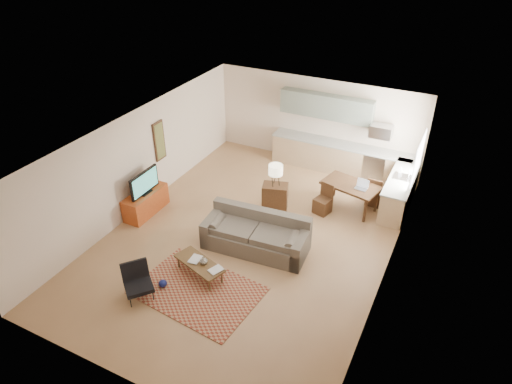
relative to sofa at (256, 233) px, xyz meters
The scene contains 25 objects.
room 1.01m from the sofa, 132.75° to the left, with size 9.00×9.00×9.00m.
kitchen_counter_back 4.55m from the sofa, 82.44° to the left, with size 4.26×0.64×0.92m, color tan, non-canonical shape.
kitchen_counter_right 4.24m from the sofa, 51.69° to the left, with size 0.64×2.26×0.92m, color tan, non-canonical shape.
kitchen_range 4.82m from the sofa, 69.35° to the left, with size 0.62×0.62×0.90m, color #A5A8AD.
kitchen_microwave 4.96m from the sofa, 69.43° to the left, with size 0.62×0.40×0.35m, color #A5A8AD.
upper_cabinets 4.89m from the sofa, 90.02° to the left, with size 2.80×0.34×0.70m, color gray.
window_right 4.57m from the sofa, 48.64° to the left, with size 0.02×1.40×1.05m, color white.
wall_art_left 3.88m from the sofa, 160.75° to the left, with size 0.06×0.42×1.10m, color olive, non-canonical shape.
triptych 4.99m from the sofa, 94.79° to the left, with size 1.70×0.04×0.50m, color beige, non-canonical shape.
rug 1.93m from the sofa, 104.15° to the right, with size 2.53×1.75×0.02m, color maroon.
sofa is the anchor object (origin of this frame).
coffee_table 1.56m from the sofa, 116.28° to the right, with size 1.21×0.48×0.36m, color #493118, non-canonical shape.
book_a 1.64m from the sofa, 124.39° to the right, with size 0.25×0.33×0.03m, color maroon.
book_b 1.43m from the sofa, 103.41° to the right, with size 0.32×0.36×0.02m, color navy.
vase 1.48m from the sofa, 112.87° to the right, with size 0.18×0.18×0.18m, color black.
armchair 2.88m from the sofa, 120.22° to the right, with size 0.64×0.64×0.73m, color black, non-canonical shape.
tv_credenza 3.28m from the sofa, behind, with size 0.51×1.34×0.62m, color #9A3B16, non-canonical shape.
tv 3.26m from the sofa, behind, with size 0.10×1.03×0.62m, color black, non-canonical shape.
console_table 1.73m from the sofa, 99.23° to the left, with size 0.66×0.44×0.76m, color #372113, non-canonical shape.
table_lamp 1.84m from the sofa, 99.23° to the left, with size 0.37×0.37×0.61m, color beige, non-canonical shape.
dining_table 3.04m from the sofa, 61.16° to the left, with size 1.46×0.83×0.74m, color #372113, non-canonical shape.
dining_chair_near 2.33m from the sofa, 67.30° to the left, with size 0.39×0.41×0.82m, color #372113, non-canonical shape.
dining_chair_far 3.78m from the sofa, 57.38° to the left, with size 0.40×0.42×0.85m, color #372113, non-canonical shape.
laptop 3.14m from the sofa, 55.60° to the left, with size 0.31×0.23×0.23m, color #A5A8AD, non-canonical shape.
soap_bottle 4.37m from the sofa, 54.30° to the left, with size 0.09×0.10×0.19m, color beige.
Camera 1 is at (4.10, -7.94, 6.88)m, focal length 32.00 mm.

